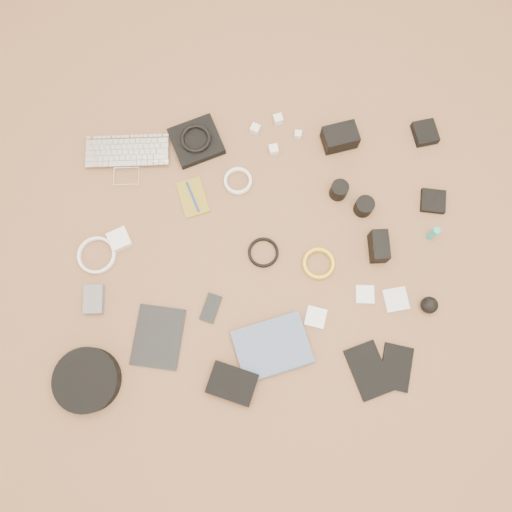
{
  "coord_description": "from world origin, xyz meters",
  "views": [
    {
      "loc": [
        0.01,
        -0.41,
        1.75
      ],
      "look_at": [
        0.01,
        -0.01,
        0.02
      ],
      "focal_mm": 35.0,
      "sensor_mm": 36.0,
      "label": 1
    }
  ],
  "objects_px": {
    "dslr_camera": "(340,137)",
    "phone": "(211,308)",
    "paperback": "(280,374)",
    "laptop": "(127,163)",
    "tablet": "(158,337)",
    "headphone_case": "(87,380)"
  },
  "relations": [
    {
      "from": "tablet",
      "to": "phone",
      "type": "height_order",
      "value": "tablet"
    },
    {
      "from": "laptop",
      "to": "paperback",
      "type": "height_order",
      "value": "same"
    },
    {
      "from": "tablet",
      "to": "paperback",
      "type": "xyz_separation_m",
      "value": [
        0.42,
        -0.13,
        0.01
      ]
    },
    {
      "from": "laptop",
      "to": "tablet",
      "type": "height_order",
      "value": "laptop"
    },
    {
      "from": "headphone_case",
      "to": "paperback",
      "type": "height_order",
      "value": "headphone_case"
    },
    {
      "from": "dslr_camera",
      "to": "headphone_case",
      "type": "xyz_separation_m",
      "value": [
        -0.89,
        -0.87,
        -0.01
      ]
    },
    {
      "from": "laptop",
      "to": "headphone_case",
      "type": "bearing_deg",
      "value": -98.06
    },
    {
      "from": "dslr_camera",
      "to": "phone",
      "type": "xyz_separation_m",
      "value": [
        -0.48,
        -0.63,
        -0.03
      ]
    },
    {
      "from": "paperback",
      "to": "tablet",
      "type": "bearing_deg",
      "value": 56.67
    },
    {
      "from": "dslr_camera",
      "to": "phone",
      "type": "relative_size",
      "value": 1.25
    },
    {
      "from": "headphone_case",
      "to": "paperback",
      "type": "relative_size",
      "value": 0.88
    },
    {
      "from": "tablet",
      "to": "phone",
      "type": "distance_m",
      "value": 0.21
    },
    {
      "from": "headphone_case",
      "to": "paperback",
      "type": "xyz_separation_m",
      "value": [
        0.65,
        0.02,
        -0.02
      ]
    },
    {
      "from": "tablet",
      "to": "headphone_case",
      "type": "relative_size",
      "value": 0.97
    },
    {
      "from": "phone",
      "to": "headphone_case",
      "type": "relative_size",
      "value": 0.46
    },
    {
      "from": "phone",
      "to": "paperback",
      "type": "bearing_deg",
      "value": -24.33
    },
    {
      "from": "dslr_camera",
      "to": "paperback",
      "type": "xyz_separation_m",
      "value": [
        -0.24,
        -0.86,
        -0.02
      ]
    },
    {
      "from": "paperback",
      "to": "laptop",
      "type": "bearing_deg",
      "value": 19.32
    },
    {
      "from": "dslr_camera",
      "to": "tablet",
      "type": "distance_m",
      "value": 0.98
    },
    {
      "from": "dslr_camera",
      "to": "tablet",
      "type": "relative_size",
      "value": 0.59
    },
    {
      "from": "tablet",
      "to": "paperback",
      "type": "relative_size",
      "value": 0.85
    },
    {
      "from": "laptop",
      "to": "headphone_case",
      "type": "xyz_separation_m",
      "value": [
        -0.09,
        -0.79,
        0.02
      ]
    }
  ]
}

